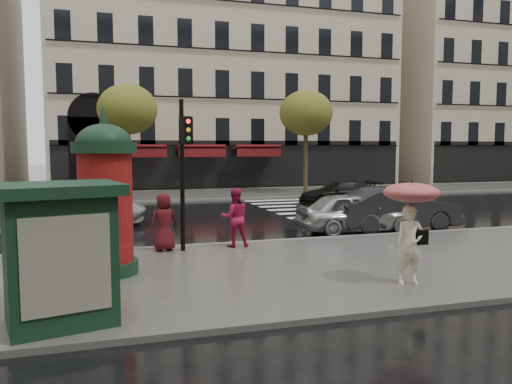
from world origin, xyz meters
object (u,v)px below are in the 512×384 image
object	(u,v)px
woman_red	(235,217)
traffic_light	(184,160)
morris_column	(105,194)
car_silver	(356,212)
man_burgundy	(164,222)
car_black	(339,193)
car_darkgrey	(395,209)
woman_umbrella	(411,215)
newsstand	(59,252)
car_white	(68,206)

from	to	relation	value
woman_red	traffic_light	world-z (taller)	traffic_light
morris_column	traffic_light	distance (m)	2.98
car_silver	man_burgundy	bearing A→B (deg)	108.55
woman_red	car_black	bearing A→B (deg)	-126.34
morris_column	car_silver	bearing A→B (deg)	25.15
man_burgundy	car_darkgrey	xyz separation A→B (m)	(8.58, 1.80, -0.16)
woman_umbrella	newsstand	world-z (taller)	newsstand
morris_column	newsstand	bearing A→B (deg)	-103.03
woman_umbrella	car_black	world-z (taller)	woman_umbrella
morris_column	newsstand	world-z (taller)	morris_column
woman_umbrella	woman_red	xyz separation A→B (m)	(-2.62, 4.98, -0.62)
woman_red	traffic_light	size ratio (longest dim) A/B	0.41
woman_red	car_silver	bearing A→B (deg)	-156.21
man_burgundy	car_darkgrey	distance (m)	8.77
car_silver	car_black	size ratio (longest dim) A/B	0.97
traffic_light	newsstand	xyz separation A→B (m)	(-2.84, -5.18, -1.37)
newsstand	car_darkgrey	bearing A→B (deg)	33.51
woman_red	car_silver	xyz separation A→B (m)	(4.92, 1.80, -0.26)
woman_umbrella	traffic_light	world-z (taller)	traffic_light
traffic_light	newsstand	size ratio (longest dim) A/B	1.81
woman_red	newsstand	bearing A→B (deg)	54.80
car_silver	car_darkgrey	distance (m)	1.60
man_burgundy	car_white	distance (m)	6.70
car_black	man_burgundy	bearing A→B (deg)	-46.49
woman_umbrella	car_darkgrey	bearing A→B (deg)	60.09
morris_column	traffic_light	bearing A→B (deg)	43.50
newsstand	car_silver	distance (m)	11.76
woman_umbrella	newsstand	xyz separation A→B (m)	(-6.97, -0.42, -0.28)
traffic_light	newsstand	bearing A→B (deg)	-118.72
traffic_light	car_silver	world-z (taller)	traffic_light
morris_column	car_white	xyz separation A→B (m)	(-1.41, 8.22, -1.19)
car_black	morris_column	bearing A→B (deg)	-44.65
morris_column	woman_umbrella	bearing A→B (deg)	-23.95
woman_red	traffic_light	xyz separation A→B (m)	(-1.52, -0.22, 1.71)
car_silver	car_darkgrey	bearing A→B (deg)	-85.89
woman_umbrella	car_black	bearing A→B (deg)	69.41
woman_red	car_silver	world-z (taller)	woman_red
newsstand	car_black	world-z (taller)	newsstand
newsstand	car_black	distance (m)	19.57
woman_red	morris_column	size ratio (longest dim) A/B	0.44
woman_umbrella	car_black	xyz separation A→B (m)	(5.50, 14.64, -0.97)
morris_column	car_silver	distance (m)	9.52
woman_umbrella	traffic_light	size ratio (longest dim) A/B	0.53
man_burgundy	traffic_light	size ratio (longest dim) A/B	0.39
woman_red	morris_column	xyz separation A→B (m)	(-3.62, -2.21, 1.00)
car_white	car_black	bearing A→B (deg)	-73.88
car_silver	newsstand	bearing A→B (deg)	131.91
morris_column	newsstand	size ratio (longest dim) A/B	1.67
car_darkgrey	car_white	bearing A→B (deg)	70.42
newsstand	car_black	size ratio (longest dim) A/B	0.53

